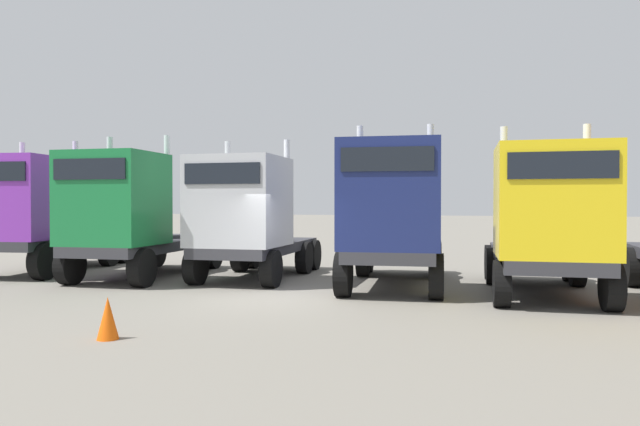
{
  "coord_description": "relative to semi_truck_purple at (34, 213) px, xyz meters",
  "views": [
    {
      "loc": [
        5.17,
        -12.98,
        2.25
      ],
      "look_at": [
        0.0,
        3.2,
        1.98
      ],
      "focal_mm": 33.01,
      "sensor_mm": 36.0,
      "label": 1
    }
  ],
  "objects": [
    {
      "name": "ground",
      "position": [
        9.15,
        -2.0,
        -1.95
      ],
      "size": [
        200.0,
        200.0,
        0.0
      ],
      "primitive_type": "plane",
      "color": "slate"
    },
    {
      "name": "semi_truck_purple",
      "position": [
        0.0,
        0.0,
        0.0
      ],
      "size": [
        3.54,
        6.6,
        4.29
      ],
      "rotation": [
        0.0,
        0.0,
        -1.4
      ],
      "color": "#333338",
      "rests_on": "ground"
    },
    {
      "name": "semi_truck_green",
      "position": [
        3.78,
        -0.44,
        -0.05
      ],
      "size": [
        3.04,
        6.21,
        4.28
      ],
      "rotation": [
        0.0,
        0.0,
        -1.49
      ],
      "color": "#333338",
      "rests_on": "ground"
    },
    {
      "name": "semi_truck_silver",
      "position": [
        7.13,
        0.55,
        -0.08
      ],
      "size": [
        2.89,
        5.79,
        4.16
      ],
      "rotation": [
        0.0,
        0.0,
        -1.51
      ],
      "color": "#333338",
      "rests_on": "ground"
    },
    {
      "name": "semi_truck_navy",
      "position": [
        11.49,
        0.02,
        0.04
      ],
      "size": [
        3.27,
        6.67,
        4.38
      ],
      "rotation": [
        0.0,
        0.0,
        -1.45
      ],
      "color": "#333338",
      "rests_on": "ground"
    },
    {
      "name": "semi_truck_yellow",
      "position": [
        15.22,
        -0.43,
        -0.11
      ],
      "size": [
        2.97,
        6.28,
        4.15
      ],
      "rotation": [
        0.0,
        0.0,
        -1.5
      ],
      "color": "#333338",
      "rests_on": "ground"
    },
    {
      "name": "traffic_cone_far",
      "position": [
        8.01,
        -6.8,
        -1.6
      ],
      "size": [
        0.36,
        0.36,
        0.71
      ],
      "primitive_type": "cone",
      "color": "#F2590C",
      "rests_on": "ground"
    }
  ]
}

